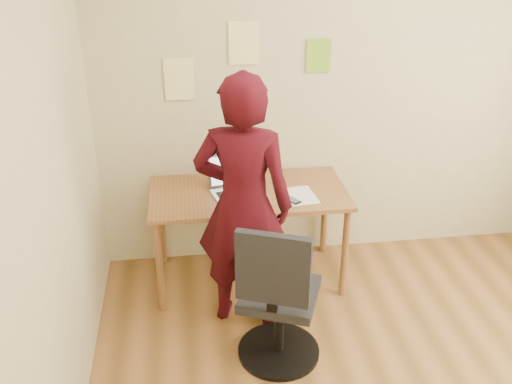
{
  "coord_description": "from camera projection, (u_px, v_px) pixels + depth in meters",
  "views": [
    {
      "loc": [
        -1.09,
        -2.22,
        2.56
      ],
      "look_at": [
        -0.67,
        0.95,
        0.95
      ],
      "focal_mm": 40.0,
      "sensor_mm": 36.0,
      "label": 1
    }
  ],
  "objects": [
    {
      "name": "phone",
      "position": [
        293.0,
        200.0,
        3.93
      ],
      "size": [
        0.11,
        0.13,
        0.01
      ],
      "rotation": [
        0.0,
        0.0,
        0.56
      ],
      "color": "black",
      "rests_on": "desk"
    },
    {
      "name": "office_chair",
      "position": [
        277.0,
        305.0,
        3.4
      ],
      "size": [
        0.57,
        0.58,
        1.0
      ],
      "rotation": [
        0.0,
        0.0,
        -0.38
      ],
      "color": "black",
      "rests_on": "ground"
    },
    {
      "name": "laptop",
      "position": [
        236.0,
        185.0,
        4.03
      ],
      "size": [
        0.42,
        0.39,
        0.26
      ],
      "rotation": [
        0.0,
        0.0,
        0.23
      ],
      "color": "#AEAEB5",
      "rests_on": "desk"
    },
    {
      "name": "room",
      "position": [
        426.0,
        198.0,
        2.64
      ],
      "size": [
        3.58,
        3.58,
        2.78
      ],
      "color": "brown",
      "rests_on": "ground"
    },
    {
      "name": "paper_sheet",
      "position": [
        300.0,
        196.0,
        4.0
      ],
      "size": [
        0.23,
        0.31,
        0.0
      ],
      "primitive_type": "cube",
      "rotation": [
        0.0,
        0.0,
        0.12
      ],
      "color": "white",
      "rests_on": "desk"
    },
    {
      "name": "wall_note_right",
      "position": [
        319.0,
        56.0,
        4.05
      ],
      "size": [
        0.18,
        0.0,
        0.24
      ],
      "primitive_type": "cube",
      "color": "#83BA29",
      "rests_on": "room"
    },
    {
      "name": "person",
      "position": [
        243.0,
        206.0,
        3.59
      ],
      "size": [
        0.73,
        0.58,
        1.74
      ],
      "primitive_type": "imported",
      "rotation": [
        0.0,
        0.0,
        2.85
      ],
      "color": "#35070E",
      "rests_on": "ground"
    },
    {
      "name": "desk",
      "position": [
        249.0,
        202.0,
        4.1
      ],
      "size": [
        1.4,
        0.7,
        0.74
      ],
      "color": "brown",
      "rests_on": "ground"
    },
    {
      "name": "wall_note_left",
      "position": [
        179.0,
        79.0,
        3.99
      ],
      "size": [
        0.21,
        0.0,
        0.3
      ],
      "primitive_type": "cube",
      "color": "#FAF595",
      "rests_on": "room"
    },
    {
      "name": "wall_note_mid",
      "position": [
        244.0,
        43.0,
        3.94
      ],
      "size": [
        0.21,
        0.0,
        0.3
      ],
      "primitive_type": "cube",
      "color": "#FAF595",
      "rests_on": "room"
    }
  ]
}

